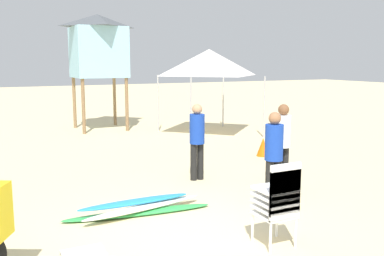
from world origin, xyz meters
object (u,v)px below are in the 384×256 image
lifeguard_near_right (197,137)px  traffic_cone_near (263,147)px  lifeguard_near_center (274,152)px  stacked_plastic_chairs (279,198)px  surfboard_pile (139,208)px  lifeguard_near_left (283,140)px  popup_canopy (209,62)px  lifeguard_tower (98,46)px

lifeguard_near_right → traffic_cone_near: size_ratio=3.32×
lifeguard_near_center → lifeguard_near_right: lifeguard_near_center is taller
stacked_plastic_chairs → surfboard_pile: (-1.27, 2.07, -0.59)m
stacked_plastic_chairs → lifeguard_near_left: 3.01m
lifeguard_near_center → popup_canopy: bearing=70.4°
stacked_plastic_chairs → popup_canopy: 9.44m
stacked_plastic_chairs → lifeguard_tower: size_ratio=0.29×
surfboard_pile → stacked_plastic_chairs: bearing=-58.4°
lifeguard_near_right → lifeguard_near_center: bearing=-76.4°
lifeguard_near_right → popup_canopy: size_ratio=0.56×
popup_canopy → lifeguard_tower: 4.18m
lifeguard_near_center → lifeguard_tower: 10.04m
traffic_cone_near → lifeguard_near_center: bearing=-122.8°
surfboard_pile → traffic_cone_near: (4.46, 2.79, 0.14)m
traffic_cone_near → surfboard_pile: bearing=-147.9°
lifeguard_near_right → popup_canopy: (2.99, 5.02, 1.53)m
traffic_cone_near → lifeguard_near_right: bearing=-153.5°
popup_canopy → traffic_cone_near: 4.33m
surfboard_pile → lifeguard_near_left: size_ratio=1.49×
lifeguard_tower → traffic_cone_near: size_ratio=8.50×
stacked_plastic_chairs → traffic_cone_near: bearing=56.7°
lifeguard_near_right → traffic_cone_near: lifeguard_near_right is taller
stacked_plastic_chairs → surfboard_pile: bearing=121.6°
stacked_plastic_chairs → lifeguard_tower: 11.58m
popup_canopy → lifeguard_tower: lifeguard_tower is taller
lifeguard_tower → popup_canopy: bearing=-41.9°
lifeguard_near_left → traffic_cone_near: (1.32, 2.51, -0.72)m
lifeguard_near_left → surfboard_pile: bearing=-174.9°
lifeguard_near_left → lifeguard_near_center: size_ratio=1.02×
lifeguard_near_right → popup_canopy: popup_canopy is taller
surfboard_pile → lifeguard_near_right: bearing=39.1°
stacked_plastic_chairs → popup_canopy: (3.54, 8.56, 1.77)m
lifeguard_near_left → lifeguard_near_right: lifeguard_near_left is taller
surfboard_pile → popup_canopy: 8.42m
popup_canopy → traffic_cone_near: popup_canopy is taller
stacked_plastic_chairs → traffic_cone_near: size_ratio=2.44×
lifeguard_near_left → lifeguard_tower: lifeguard_tower is taller
surfboard_pile → traffic_cone_near: traffic_cone_near is taller
lifeguard_near_left → popup_canopy: (1.68, 6.22, 1.50)m
stacked_plastic_chairs → traffic_cone_near: stacked_plastic_chairs is taller
lifeguard_near_left → lifeguard_near_right: size_ratio=1.03×
lifeguard_tower → lifeguard_near_center: bearing=-86.6°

